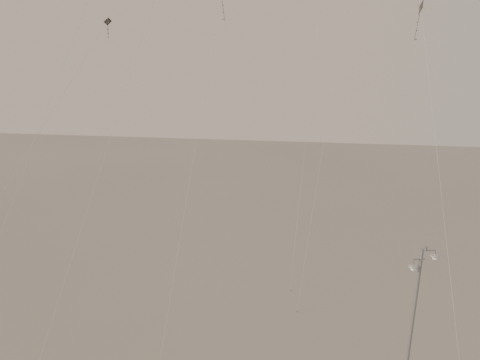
# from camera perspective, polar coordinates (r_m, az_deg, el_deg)

# --- Properties ---
(street_lamp) EXTENTS (1.58, 0.81, 8.46)m
(street_lamp) POSITION_cam_1_polar(r_m,az_deg,el_deg) (30.36, 18.11, -13.66)
(street_lamp) COLOR gray
(street_lamp) RESTS_ON ground
(kite_1) EXTENTS (1.46, 13.20, 21.84)m
(kite_1) POSITION_cam_1_polar(r_m,az_deg,el_deg) (31.89, -3.58, 10.53)
(kite_1) COLOR black
(kite_1) RESTS_ON ground
(kite_3) EXTENTS (4.81, 12.81, 23.22)m
(kite_3) POSITION_cam_1_polar(r_m,az_deg,el_deg) (29.33, -11.43, 11.31)
(kite_3) COLOR maroon
(kite_3) RESTS_ON ground
(kite_4) EXTENTS (2.63, 9.77, 20.79)m
(kite_4) POSITION_cam_1_polar(r_m,az_deg,el_deg) (30.79, 19.52, 9.32)
(kite_4) COLOR black
(kite_4) RESTS_ON ground
(kite_6) EXTENTS (9.41, 12.83, 20.17)m
(kite_6) POSITION_cam_1_polar(r_m,az_deg,el_deg) (36.84, -20.01, 5.76)
(kite_6) COLOR black
(kite_6) RESTS_ON ground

